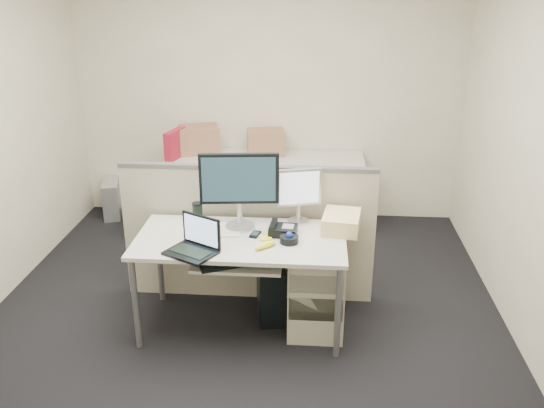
# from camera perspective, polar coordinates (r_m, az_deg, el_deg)

# --- Properties ---
(floor) EXTENTS (4.00, 4.50, 0.01)m
(floor) POSITION_cam_1_polar(r_m,az_deg,el_deg) (4.48, -2.95, -11.92)
(floor) COLOR black
(floor) RESTS_ON ground
(wall_back) EXTENTS (4.00, 0.02, 2.70)m
(wall_back) POSITION_cam_1_polar(r_m,az_deg,el_deg) (6.07, -0.47, 11.06)
(wall_back) COLOR beige
(wall_back) RESTS_ON ground
(wall_front) EXTENTS (4.00, 0.02, 2.70)m
(wall_front) POSITION_cam_1_polar(r_m,az_deg,el_deg) (1.90, -12.66, -15.13)
(wall_front) COLOR beige
(wall_front) RESTS_ON ground
(desk) EXTENTS (1.50, 0.75, 0.73)m
(desk) POSITION_cam_1_polar(r_m,az_deg,el_deg) (4.14, -3.12, -4.19)
(desk) COLOR beige
(desk) RESTS_ON floor
(keyboard_tray) EXTENTS (0.62, 0.32, 0.02)m
(keyboard_tray) POSITION_cam_1_polar(r_m,az_deg,el_deg) (4.00, -3.44, -5.88)
(keyboard_tray) COLOR beige
(keyboard_tray) RESTS_ON desk
(drawer_pedestal) EXTENTS (0.40, 0.55, 0.65)m
(drawer_pedestal) POSITION_cam_1_polar(r_m,az_deg,el_deg) (4.31, 4.40, -8.20)
(drawer_pedestal) COLOR #BBB49F
(drawer_pedestal) RESTS_ON floor
(cubicle_partition) EXTENTS (2.00, 0.06, 1.10)m
(cubicle_partition) POSITION_cam_1_polar(r_m,az_deg,el_deg) (4.59, -2.38, -3.05)
(cubicle_partition) COLOR #ACA291
(cubicle_partition) RESTS_ON floor
(back_counter) EXTENTS (2.00, 0.60, 0.72)m
(back_counter) POSITION_cam_1_polar(r_m,az_deg,el_deg) (6.03, -0.70, 1.20)
(back_counter) COLOR #BBB49F
(back_counter) RESTS_ON floor
(monitor_main) EXTENTS (0.59, 0.28, 0.57)m
(monitor_main) POSITION_cam_1_polar(r_m,az_deg,el_deg) (4.17, -3.25, 1.26)
(monitor_main) COLOR black
(monitor_main) RESTS_ON desk
(monitor_small) EXTENTS (0.37, 0.25, 0.42)m
(monitor_small) POSITION_cam_1_polar(r_m,az_deg,el_deg) (4.30, 2.65, 0.77)
(monitor_small) COLOR #B7B7BC
(monitor_small) RESTS_ON desk
(laptop) EXTENTS (0.40, 0.37, 0.24)m
(laptop) POSITION_cam_1_polar(r_m,az_deg,el_deg) (3.86, -8.14, -3.33)
(laptop) COLOR black
(laptop) RESTS_ON desk
(trackball) EXTENTS (0.17, 0.17, 0.05)m
(trackball) POSITION_cam_1_polar(r_m,az_deg,el_deg) (4.03, 1.71, -3.51)
(trackball) COLOR black
(trackball) RESTS_ON desk
(desk_phone) EXTENTS (0.21, 0.18, 0.06)m
(desk_phone) POSITION_cam_1_polar(r_m,az_deg,el_deg) (4.15, 1.11, -2.65)
(desk_phone) COLOR black
(desk_phone) RESTS_ON desk
(paper_stack) EXTENTS (0.23, 0.28, 0.01)m
(paper_stack) POSITION_cam_1_polar(r_m,az_deg,el_deg) (4.24, -4.54, -2.55)
(paper_stack) COLOR silver
(paper_stack) RESTS_ON desk
(sticky_pad) EXTENTS (0.10, 0.10, 0.01)m
(sticky_pad) POSITION_cam_1_polar(r_m,az_deg,el_deg) (4.09, -0.64, -3.37)
(sticky_pad) COLOR yellow
(sticky_pad) RESTS_ON desk
(travel_mug) EXTENTS (0.09, 0.09, 0.16)m
(travel_mug) POSITION_cam_1_polar(r_m,az_deg,el_deg) (4.34, -7.38, -1.01)
(travel_mug) COLOR black
(travel_mug) RESTS_ON desk
(banana) EXTENTS (0.16, 0.16, 0.04)m
(banana) POSITION_cam_1_polar(r_m,az_deg,el_deg) (3.95, -0.65, -4.11)
(banana) COLOR yellow
(banana) RESTS_ON desk
(cellphone) EXTENTS (0.08, 0.12, 0.01)m
(cellphone) POSITION_cam_1_polar(r_m,az_deg,el_deg) (4.14, -1.68, -3.03)
(cellphone) COLOR black
(cellphone) RESTS_ON desk
(manila_folders) EXTENTS (0.30, 0.37, 0.13)m
(manila_folders) POSITION_cam_1_polar(r_m,az_deg,el_deg) (4.24, 6.89, -1.76)
(manila_folders) COLOR #E7CA86
(manila_folders) RESTS_ON desk
(keyboard) EXTENTS (0.44, 0.31, 0.02)m
(keyboard) POSITION_cam_1_polar(r_m,az_deg,el_deg) (3.96, -4.25, -5.83)
(keyboard) COLOR black
(keyboard) RESTS_ON keyboard_tray
(pc_tower_desk) EXTENTS (0.27, 0.51, 0.45)m
(pc_tower_desk) POSITION_cam_1_polar(r_m,az_deg,el_deg) (4.50, -0.13, -8.19)
(pc_tower_desk) COLOR black
(pc_tower_desk) RESTS_ON floor
(pc_tower_spare_dark) EXTENTS (0.30, 0.50, 0.44)m
(pc_tower_spare_dark) POSITION_cam_1_polar(r_m,az_deg,el_deg) (6.02, -12.30, -0.76)
(pc_tower_spare_dark) COLOR black
(pc_tower_spare_dark) RESTS_ON floor
(pc_tower_spare_silver) EXTENTS (0.28, 0.45, 0.39)m
(pc_tower_spare_silver) POSITION_cam_1_polar(r_m,az_deg,el_deg) (6.54, -15.61, 0.53)
(pc_tower_spare_silver) COLOR #B7B7BC
(pc_tower_spare_silver) RESTS_ON floor
(cardboard_box_left) EXTENTS (0.47, 0.40, 0.30)m
(cardboard_box_left) POSITION_cam_1_polar(r_m,az_deg,el_deg) (6.08, -7.24, 6.28)
(cardboard_box_left) COLOR #A76E4D
(cardboard_box_left) RESTS_ON back_counter
(cardboard_box_right) EXTENTS (0.41, 0.34, 0.27)m
(cardboard_box_right) POSITION_cam_1_polar(r_m,az_deg,el_deg) (5.99, -0.62, 6.05)
(cardboard_box_right) COLOR #A76E4D
(cardboard_box_right) RESTS_ON back_counter
(red_binder) EXTENTS (0.16, 0.34, 0.31)m
(red_binder) POSITION_cam_1_polar(r_m,az_deg,el_deg) (5.92, -9.57, 5.77)
(red_binder) COLOR #A5162E
(red_binder) RESTS_ON back_counter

